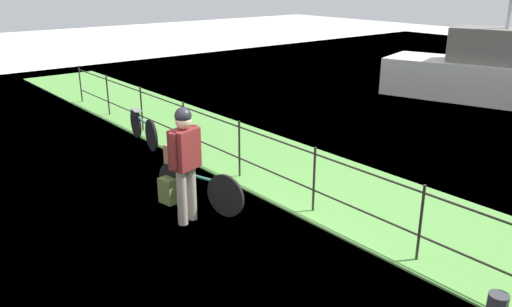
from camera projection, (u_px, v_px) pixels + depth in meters
The scene contains 10 objects.
ground_plane at pixel (201, 255), 6.52m from camera, with size 60.00×60.00×0.00m, color beige.
grass_strip at pixel (353, 196), 8.24m from camera, with size 27.00×2.40×0.03m, color #569342.
iron_fence at pixel (314, 175), 7.50m from camera, with size 18.04×0.04×1.02m.
bicycle_main at pixel (199, 187), 7.74m from camera, with size 1.57×0.51×0.65m.
wooden_crate at pixel (180, 154), 7.78m from camera, with size 0.39×0.30×0.29m, color olive.
terrier_dog at pixel (180, 140), 7.70m from camera, with size 0.32×0.21×0.18m.
cyclist_person at pixel (185, 155), 7.09m from camera, with size 0.36×0.52×1.68m.
backpack_on_paving at pixel (168, 191), 7.96m from camera, with size 0.28×0.18×0.40m, color olive.
bicycle_parked at pixel (143, 128), 10.72m from camera, with size 1.66×0.33×0.64m.
moored_boat_near at pixel (500, 75), 14.17m from camera, with size 6.42×3.50×3.60m.
Camera 1 is at (4.89, -3.07, 3.35)m, focal length 36.22 mm.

